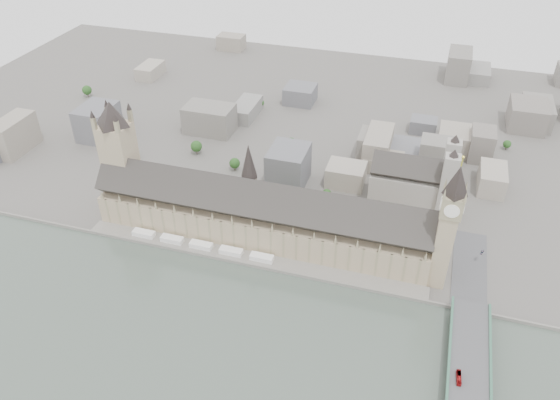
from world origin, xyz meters
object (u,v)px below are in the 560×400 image
(palace_of_westminster, at_px, (260,215))
(victoria_tower, at_px, (119,152))
(westminster_abbey, at_px, (414,184))
(elizabeth_tower, at_px, (449,219))
(red_bus_north, at_px, (459,378))
(westminster_bridge, at_px, (467,396))
(car_approach, at_px, (482,252))

(palace_of_westminster, height_order, victoria_tower, victoria_tower)
(palace_of_westminster, xyz_separation_m, westminster_abbey, (110.92, 75.30, 2.38))
(palace_of_westminster, distance_m, victoria_tower, 126.41)
(palace_of_westminster, bearing_deg, elizabeth_tower, -4.85)
(elizabeth_tower, xyz_separation_m, victoria_tower, (-260.00, 18.00, -2.88))
(red_bus_north, bearing_deg, elizabeth_tower, 97.55)
(victoria_tower, bearing_deg, elizabeth_tower, -3.96)
(elizabeth_tower, bearing_deg, westminster_bridge, -75.89)
(westminster_bridge, distance_m, westminster_abbey, 190.56)
(palace_of_westminster, xyz_separation_m, red_bus_north, (155.89, -101.00, -10.98))
(car_approach, bearing_deg, westminster_abbey, 152.35)
(red_bus_north, xyz_separation_m, car_approach, (12.89, 120.48, -0.81))
(victoria_tower, xyz_separation_m, red_bus_north, (277.89, -107.30, -43.48))
(red_bus_north, bearing_deg, westminster_bridge, -49.20)
(westminster_bridge, bearing_deg, westminster_abbey, 105.64)
(westminster_abbey, distance_m, car_approach, 81.63)
(westminster_abbey, height_order, car_approach, westminster_abbey)
(palace_of_westminster, distance_m, westminster_bridge, 195.05)
(victoria_tower, height_order, car_approach, victoria_tower)
(westminster_abbey, bearing_deg, elizabeth_tower, -72.71)
(victoria_tower, height_order, westminster_bridge, victoria_tower)
(westminster_abbey, bearing_deg, westminster_bridge, -74.36)
(palace_of_westminster, distance_m, red_bus_north, 186.07)
(victoria_tower, height_order, red_bus_north, victoria_tower)
(palace_of_westminster, height_order, westminster_bridge, palace_of_westminster)
(palace_of_westminster, height_order, car_approach, palace_of_westminster)
(car_approach, bearing_deg, elizabeth_tower, -118.31)
(westminster_bridge, height_order, westminster_abbey, westminster_abbey)
(palace_of_westminster, height_order, westminster_abbey, westminster_abbey)
(elizabeth_tower, distance_m, westminster_bridge, 111.81)
(westminster_bridge, height_order, red_bus_north, red_bus_north)
(westminster_bridge, relative_size, red_bus_north, 30.61)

